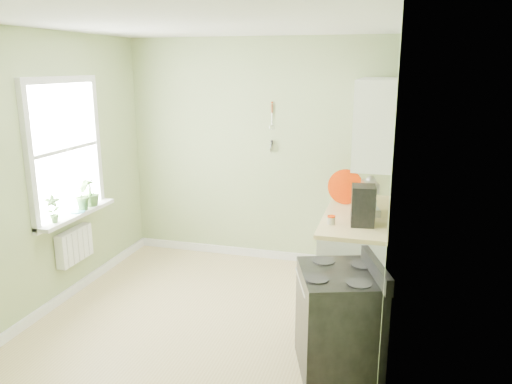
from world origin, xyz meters
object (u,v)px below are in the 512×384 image
(stove, at_px, (338,321))
(stand_mixer, at_px, (369,199))
(kettle, at_px, (341,186))
(coffee_maker, at_px, (363,206))

(stove, distance_m, stand_mixer, 1.56)
(stove, relative_size, kettle, 4.80)
(kettle, distance_m, coffee_maker, 1.14)
(stove, distance_m, kettle, 2.20)
(stand_mixer, xyz_separation_m, coffee_maker, (-0.04, -0.39, 0.02))
(kettle, bearing_deg, coffee_maker, -74.04)
(coffee_maker, bearing_deg, kettle, 105.96)
(stand_mixer, height_order, coffee_maker, coffee_maker)
(stove, height_order, stand_mixer, stand_mixer)
(kettle, bearing_deg, stand_mixer, -63.19)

